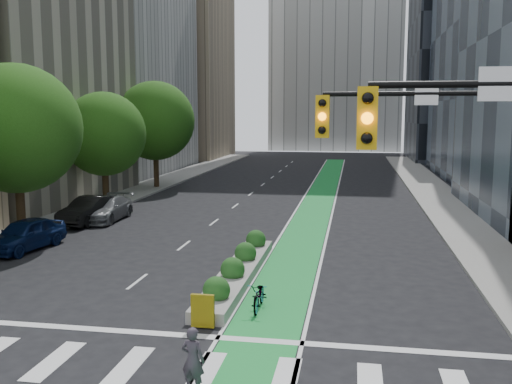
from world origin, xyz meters
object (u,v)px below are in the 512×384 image
at_px(parked_car_left_mid, 90,210).
at_px(parked_car_left_near, 25,234).
at_px(median_planter, 238,269).
at_px(cyclist, 193,360).
at_px(parked_car_left_far, 106,209).
at_px(bicycle, 259,295).

bearing_deg(parked_car_left_mid, parked_car_left_near, -82.60).
distance_m(median_planter, parked_car_left_mid, 14.29).
bearing_deg(cyclist, parked_car_left_mid, -46.63).
relative_size(parked_car_left_mid, parked_car_left_far, 0.96).
relative_size(parked_car_left_near, parked_car_left_far, 0.90).
height_order(bicycle, parked_car_left_mid, parked_car_left_mid).
relative_size(median_planter, parked_car_left_mid, 2.19).
height_order(median_planter, parked_car_left_far, parked_car_left_far).
relative_size(parked_car_left_near, parked_car_left_mid, 0.94).
bearing_deg(parked_car_left_near, cyclist, -38.21).
xyz_separation_m(cyclist, parked_car_left_far, (-10.95, 19.50, -0.08)).
distance_m(parked_car_left_near, parked_car_left_far, 7.63).
xyz_separation_m(bicycle, parked_car_left_near, (-12.06, 6.12, 0.28)).
bearing_deg(parked_car_left_near, median_planter, -7.19).
xyz_separation_m(bicycle, cyclist, (-0.56, -5.77, 0.31)).
xyz_separation_m(median_planter, parked_car_left_mid, (-10.70, 9.47, 0.40)).
bearing_deg(cyclist, bicycle, -84.07).
bearing_deg(cyclist, parked_car_left_near, -34.45).
height_order(median_planter, cyclist, cyclist).
bearing_deg(parked_car_left_near, bicycle, -19.15).
distance_m(median_planter, bicycle, 3.54).
xyz_separation_m(parked_car_left_near, parked_car_left_far, (0.55, 7.61, -0.04)).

